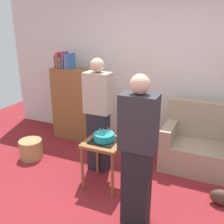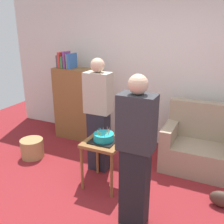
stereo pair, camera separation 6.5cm
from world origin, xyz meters
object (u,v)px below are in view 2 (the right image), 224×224
at_px(couch, 202,147).
at_px(handbag, 222,199).
at_px(person_blowing_candles, 98,116).
at_px(person_holding_cake, 136,153).
at_px(wicker_basket, 32,148).
at_px(side_table, 104,148).
at_px(birthday_cake, 104,137).
at_px(bookshelf, 77,102).

xyz_separation_m(couch, handbag, (0.34, -0.80, -0.24)).
height_order(person_blowing_candles, person_holding_cake, same).
bearing_deg(person_blowing_candles, wicker_basket, -161.48).
height_order(side_table, handbag, side_table).
distance_m(person_holding_cake, wicker_basket, 2.20).
height_order(birthday_cake, person_holding_cake, person_holding_cake).
relative_size(couch, person_blowing_candles, 0.67).
bearing_deg(person_blowing_candles, birthday_cake, -42.61).
bearing_deg(side_table, wicker_basket, 172.52).
distance_m(person_blowing_candles, person_holding_cake, 1.18).
distance_m(side_table, wicker_basket, 1.45).
bearing_deg(couch, handbag, -66.89).
xyz_separation_m(person_blowing_candles, wicker_basket, (-1.14, -0.15, -0.68)).
bearing_deg(handbag, side_table, -172.86).
xyz_separation_m(couch, bookshelf, (-2.25, 0.18, 0.34)).
bearing_deg(bookshelf, birthday_cake, -45.75).
height_order(person_blowing_candles, wicker_basket, person_blowing_candles).
bearing_deg(bookshelf, handbag, -20.79).
relative_size(couch, wicker_basket, 3.06).
bearing_deg(side_table, couch, 41.40).
xyz_separation_m(couch, birthday_cake, (-1.12, -0.98, 0.35)).
bearing_deg(person_holding_cake, side_table, -32.20).
bearing_deg(birthday_cake, handbag, 7.14).
bearing_deg(person_blowing_candles, person_holding_cake, -32.94).
relative_size(person_blowing_candles, wicker_basket, 4.53).
bearing_deg(wicker_basket, birthday_cake, -7.48).
xyz_separation_m(couch, person_holding_cake, (-0.51, -1.46, 0.49)).
height_order(side_table, person_blowing_candles, person_blowing_candles).
distance_m(person_blowing_candles, wicker_basket, 1.33).
relative_size(bookshelf, handbag, 5.67).
bearing_deg(bookshelf, wicker_basket, -104.10).
bearing_deg(bookshelf, person_holding_cake, -43.44).
bearing_deg(wicker_basket, handbag, 0.01).
bearing_deg(handbag, wicker_basket, -179.99).
xyz_separation_m(person_holding_cake, handbag, (0.86, 0.66, -0.73)).
relative_size(birthday_cake, wicker_basket, 0.89).
relative_size(bookshelf, person_holding_cake, 0.97).
xyz_separation_m(bookshelf, wicker_basket, (-0.25, -0.99, -0.53)).
distance_m(couch, handbag, 0.90).
relative_size(couch, person_holding_cake, 0.67).
bearing_deg(person_holding_cake, person_blowing_candles, -37.44).
relative_size(bookshelf, wicker_basket, 4.41).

